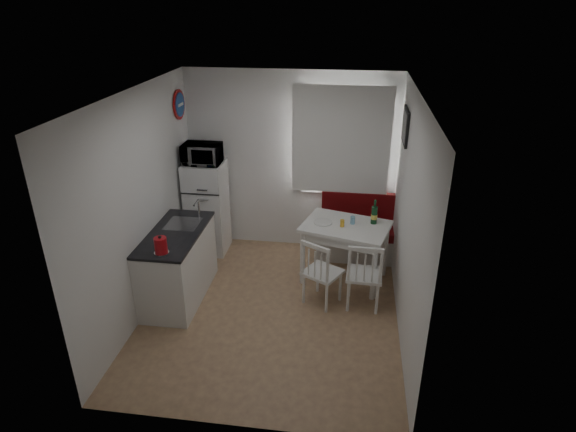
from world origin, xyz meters
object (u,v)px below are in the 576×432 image
chair_left (322,268)px  microwave (202,154)px  kettle (161,245)px  kitchen_counter (178,264)px  wine_bottle (374,212)px  dining_table (346,231)px  bench (363,237)px  fridge (207,207)px  chair_right (365,270)px

chair_left → microwave: size_ratio=1.09×
microwave → kettle: (0.03, -1.73, -0.50)m
kitchen_counter → wine_bottle: 2.56m
dining_table → microwave: (-2.02, 0.52, 0.79)m
bench → kettle: (-2.24, -1.89, 0.70)m
kitchen_counter → kettle: 0.77m
kitchen_counter → fridge: fridge is taller
chair_right → kettle: size_ratio=2.17×
dining_table → fridge: (-2.02, 0.57, -0.03)m
kitchen_counter → chair_left: kitchen_counter is taller
dining_table → fridge: 2.09m
kitchen_counter → fridge: size_ratio=0.97×
chair_right → wine_bottle: 0.87m
microwave → kettle: microwave is taller
bench → dining_table: bench is taller
dining_table → wine_bottle: bearing=31.3°
kettle → wine_bottle: wine_bottle is taller
chair_left → kitchen_counter: bearing=-150.4°
bench → fridge: 2.30m
dining_table → chair_left: size_ratio=2.20×
wine_bottle → chair_right: bearing=-97.5°
bench → wine_bottle: size_ratio=3.97×
kitchen_counter → chair_left: (1.79, 0.02, 0.09)m
kitchen_counter → chair_right: bearing=0.4°
bench → microwave: bearing=-176.0°
dining_table → fridge: fridge is taller
fridge → wine_bottle: (2.37, -0.47, 0.29)m
dining_table → microwave: 2.23m
chair_left → fridge: (-1.77, 1.23, 0.14)m
chair_right → bench: bearing=91.9°
fridge → microwave: microwave is taller
kitchen_counter → chair_left: size_ratio=2.36×
wine_bottle → kitchen_counter: bearing=-161.9°
chair_right → wine_bottle: wine_bottle is taller
chair_right → kitchen_counter: bearing=-177.6°
bench → dining_table: bearing=-110.4°
microwave → chair_right: bearing=-27.5°
kitchen_counter → bench: kitchen_counter is taller
dining_table → chair_left: 0.73m
dining_table → wine_bottle: (0.35, 0.10, 0.25)m
chair_right → wine_bottle: bearing=84.5°
fridge → dining_table: bearing=-15.7°
bench → kettle: bearing=-139.8°
bench → chair_right: bench is taller
chair_left → kettle: bearing=-133.2°
bench → chair_left: bench is taller
bench → wine_bottle: bearing=-80.2°
wine_bottle → dining_table: bearing=-164.1°
fridge → bench: bearing=2.8°
wine_bottle → chair_left: bearing=-128.3°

